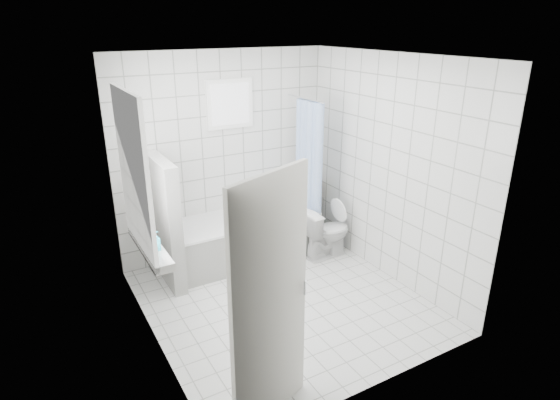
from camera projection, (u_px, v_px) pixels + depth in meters
ground at (283, 301)px, 5.18m from camera, size 3.00×3.00×0.00m
ceiling at (283, 56)px, 4.25m from camera, size 3.00×3.00×0.00m
wall_back at (224, 156)px, 5.93m from camera, size 2.80×0.02×2.60m
wall_front at (384, 249)px, 3.50m from camera, size 2.80×0.02×2.60m
wall_left at (144, 218)px, 4.06m from camera, size 0.02×3.00×2.60m
wall_right at (388, 170)px, 5.36m from camera, size 0.02×3.00×2.60m
window_left at (137, 175)px, 4.22m from camera, size 0.01×0.90×1.40m
window_back at (231, 104)px, 5.71m from camera, size 0.50×0.01×0.50m
window_sill at (150, 247)px, 4.51m from camera, size 0.18×1.02×0.08m
door at (270, 306)px, 3.33m from camera, size 0.76×0.33×2.00m
bathtub at (244, 238)px, 6.02m from camera, size 1.88×0.77×0.58m
partition_wall at (165, 222)px, 5.35m from camera, size 0.15×0.85×1.50m
tiled_ledge at (309, 215)px, 6.78m from camera, size 0.40×0.24×0.55m
toilet at (326, 232)px, 6.06m from camera, size 0.68×0.41×0.67m
curtain_rod at (305, 99)px, 5.79m from camera, size 0.02×0.80×0.02m
shower_curtain at (309, 171)px, 6.01m from camera, size 0.14×0.48×1.78m
tub_faucet at (238, 188)px, 6.14m from camera, size 0.18×0.06×0.06m
sill_bottles at (149, 235)px, 4.47m from camera, size 0.17×0.59×0.18m
ledge_bottles at (312, 189)px, 6.62m from camera, size 0.20×0.18×0.26m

